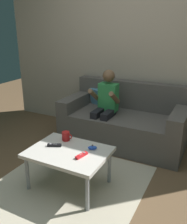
{
  "coord_description": "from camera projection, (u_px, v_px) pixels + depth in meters",
  "views": [
    {
      "loc": [
        1.08,
        -1.6,
        1.55
      ],
      "look_at": [
        -0.15,
        0.79,
        0.6
      ],
      "focal_mm": 39.83,
      "sensor_mm": 36.0,
      "label": 1
    }
  ],
  "objects": [
    {
      "name": "ground_plane",
      "position": [
        69.0,
        199.0,
        2.33
      ],
      "size": [
        8.49,
        8.49,
        0.0
      ],
      "primitive_type": "plane",
      "color": "brown"
    },
    {
      "name": "wall_back",
      "position": [
        136.0,
        47.0,
        3.4
      ],
      "size": [
        4.25,
        0.05,
        2.5
      ],
      "primitive_type": "cube",
      "color": "#B2A38E",
      "rests_on": "ground"
    },
    {
      "name": "couch",
      "position": [
        124.0,
        122.0,
        3.39
      ],
      "size": [
        1.62,
        0.8,
        0.8
      ],
      "color": "#56514C",
      "rests_on": "ground"
    },
    {
      "name": "person_seated_on_couch",
      "position": [
        105.0,
        104.0,
        3.23
      ],
      "size": [
        0.34,
        0.42,
        1.0
      ],
      "color": "black",
      "rests_on": "ground"
    },
    {
      "name": "coffee_table",
      "position": [
        69.0,
        154.0,
        2.41
      ],
      "size": [
        0.76,
        0.57,
        0.4
      ],
      "color": "beige",
      "rests_on": "ground"
    },
    {
      "name": "area_rug",
      "position": [
        70.0,
        185.0,
        2.53
      ],
      "size": [
        1.43,
        1.45,
        0.01
      ],
      "primitive_type": "cube",
      "color": "#BCB299",
      "rests_on": "ground"
    },
    {
      "name": "game_remote_red_near_edge",
      "position": [
        82.0,
        155.0,
        2.29
      ],
      "size": [
        0.07,
        0.14,
        0.03
      ],
      "color": "red",
      "rests_on": "coffee_table"
    },
    {
      "name": "nunchuk_blue",
      "position": [
        92.0,
        148.0,
        2.41
      ],
      "size": [
        0.1,
        0.08,
        0.05
      ],
      "color": "blue",
      "rests_on": "coffee_table"
    },
    {
      "name": "game_remote_black_far_corner",
      "position": [
        54.0,
        145.0,
        2.48
      ],
      "size": [
        0.14,
        0.09,
        0.03
      ],
      "color": "black",
      "rests_on": "coffee_table"
    },
    {
      "name": "coffee_mug",
      "position": [
        66.0,
        136.0,
        2.6
      ],
      "size": [
        0.12,
        0.08,
        0.09
      ],
      "color": "red",
      "rests_on": "coffee_table"
    }
  ]
}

